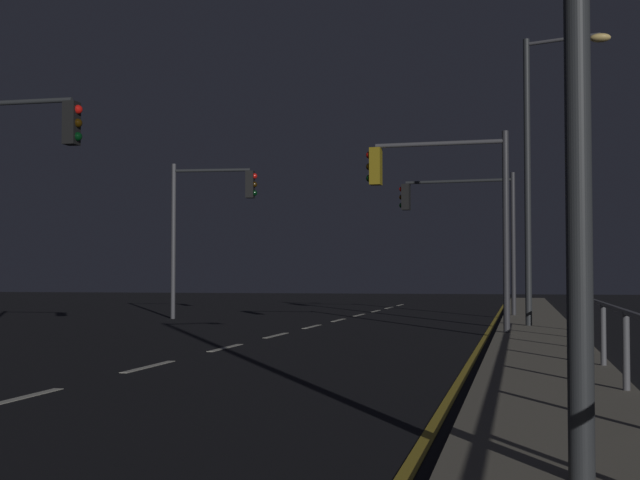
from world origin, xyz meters
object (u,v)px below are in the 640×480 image
object	(u,v)px
traffic_light_far_left	(442,192)
street_lamp_corner	(540,152)
traffic_light_mid_right	(13,169)
traffic_light_far_right	(208,211)
traffic_light_near_left	(461,215)

from	to	relation	value
traffic_light_far_left	street_lamp_corner	world-z (taller)	street_lamp_corner
street_lamp_corner	traffic_light_far_left	bearing A→B (deg)	-128.98
traffic_light_mid_right	traffic_light_far_right	world-z (taller)	traffic_light_mid_right
traffic_light_near_left	traffic_light_mid_right	size ratio (longest dim) A/B	0.89
traffic_light_far_right	traffic_light_near_left	bearing A→B (deg)	15.95
traffic_light_mid_right	traffic_light_far_left	size ratio (longest dim) A/B	1.14
traffic_light_far_right	street_lamp_corner	world-z (taller)	street_lamp_corner
traffic_light_mid_right	traffic_light_far_left	world-z (taller)	traffic_light_mid_right
traffic_light_far_left	street_lamp_corner	size ratio (longest dim) A/B	0.62
traffic_light_far_right	street_lamp_corner	distance (m)	12.23
traffic_light_near_left	street_lamp_corner	xyz separation A→B (m)	(2.64, -6.92, 1.25)
traffic_light_near_left	traffic_light_far_left	world-z (taller)	traffic_light_near_left
traffic_light_far_right	street_lamp_corner	size ratio (longest dim) A/B	0.68
traffic_light_near_left	traffic_light_mid_right	bearing A→B (deg)	-121.57
traffic_light_mid_right	street_lamp_corner	xyz separation A→B (m)	(11.59, 7.65, 1.05)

